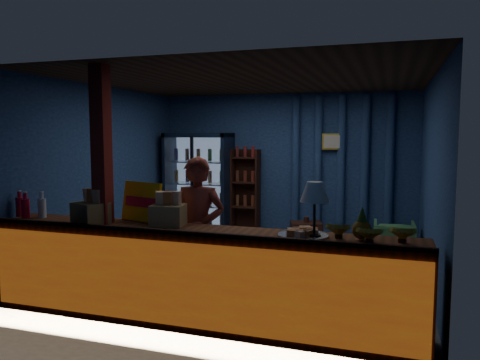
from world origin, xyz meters
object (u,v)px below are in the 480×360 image
(shopkeeper, at_px, (198,232))
(green_chair, at_px, (394,240))
(pastry_tray, at_px, (303,234))
(table_lamp, at_px, (315,194))

(shopkeeper, bearing_deg, green_chair, 48.27)
(pastry_tray, relative_size, table_lamp, 0.91)
(green_chair, bearing_deg, table_lamp, 75.85)
(green_chair, relative_size, pastry_tray, 1.31)
(pastry_tray, bearing_deg, table_lamp, -15.65)
(green_chair, distance_m, pastry_tray, 3.39)
(green_chair, height_order, pastry_tray, pastry_tray)
(shopkeeper, relative_size, green_chair, 2.67)
(shopkeeper, height_order, pastry_tray, shopkeeper)
(green_chair, xyz_separation_m, pastry_tray, (-0.83, -3.21, 0.70))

